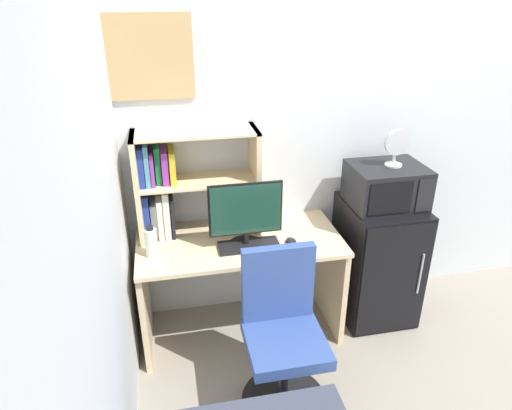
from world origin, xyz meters
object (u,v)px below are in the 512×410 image
at_px(desk_fan, 396,146).
at_px(hutch_bookshelf, 177,183).
at_px(desk_chair, 283,341).
at_px(mini_fridge, 377,260).
at_px(computer_mouse, 291,241).
at_px(keyboard, 249,246).
at_px(monitor, 246,214).
at_px(water_bottle, 151,242).
at_px(wall_corkboard, 143,57).
at_px(microwave, 386,186).

bearing_deg(desk_fan, hutch_bookshelf, 173.28).
bearing_deg(desk_chair, mini_fridge, 36.74).
xyz_separation_m(computer_mouse, mini_fridge, (0.68, 0.14, -0.31)).
height_order(computer_mouse, desk_fan, desk_fan).
height_order(hutch_bookshelf, keyboard, hutch_bookshelf).
relative_size(monitor, mini_fridge, 0.52).
relative_size(water_bottle, desk_chair, 0.21).
bearing_deg(wall_corkboard, desk_chair, -55.83).
relative_size(keyboard, mini_fridge, 0.44).
bearing_deg(hutch_bookshelf, computer_mouse, -23.90).
distance_m(hutch_bookshelf, desk_chair, 1.15).
xyz_separation_m(monitor, mini_fridge, (0.96, 0.11, -0.52)).
bearing_deg(mini_fridge, desk_chair, -143.26).
distance_m(mini_fridge, wall_corkboard, 2.05).
xyz_separation_m(desk_fan, wall_corkboard, (-1.52, 0.28, 0.54)).
distance_m(desk_chair, wall_corkboard, 1.80).
relative_size(mini_fridge, microwave, 1.83).
distance_m(computer_mouse, wall_corkboard, 1.41).
bearing_deg(mini_fridge, hutch_bookshelf, 173.24).
height_order(keyboard, wall_corkboard, wall_corkboard).
relative_size(computer_mouse, mini_fridge, 0.10).
bearing_deg(keyboard, wall_corkboard, 142.66).
distance_m(monitor, desk_chair, 0.77).
xyz_separation_m(water_bottle, microwave, (1.54, 0.11, 0.19)).
bearing_deg(microwave, monitor, -173.52).
xyz_separation_m(monitor, computer_mouse, (0.28, -0.03, -0.20)).
bearing_deg(computer_mouse, mini_fridge, 11.44).
bearing_deg(wall_corkboard, microwave, -10.57).
bearing_deg(hutch_bookshelf, microwave, -6.64).
xyz_separation_m(keyboard, computer_mouse, (0.27, -0.01, 0.01)).
relative_size(monitor, microwave, 0.95).
height_order(water_bottle, microwave, microwave).
bearing_deg(desk_chair, monitor, 100.97).
bearing_deg(keyboard, desk_chair, -80.07).
relative_size(water_bottle, wall_corkboard, 0.34).
bearing_deg(desk_fan, water_bottle, -176.12).
relative_size(monitor, wall_corkboard, 0.78).
bearing_deg(microwave, keyboard, -172.11).
bearing_deg(wall_corkboard, monitor, -36.53).
distance_m(computer_mouse, water_bottle, 0.86).
height_order(hutch_bookshelf, monitor, hutch_bookshelf).
bearing_deg(microwave, mini_fridge, -90.15).
height_order(water_bottle, wall_corkboard, wall_corkboard).
bearing_deg(water_bottle, microwave, 4.17).
bearing_deg(microwave, water_bottle, -175.83).
height_order(keyboard, desk_chair, desk_chair).
relative_size(computer_mouse, water_bottle, 0.46).
height_order(water_bottle, desk_fan, desk_fan).
distance_m(water_bottle, wall_corkboard, 1.08).
relative_size(microwave, desk_fan, 1.95).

